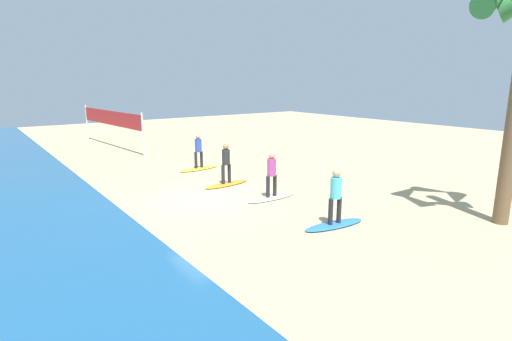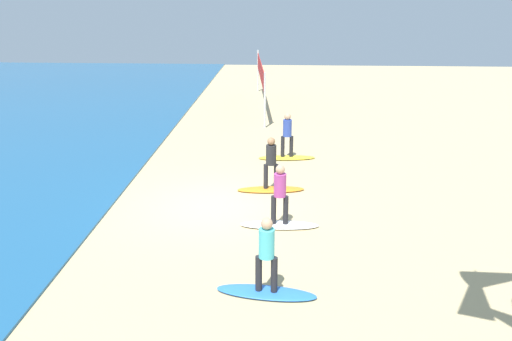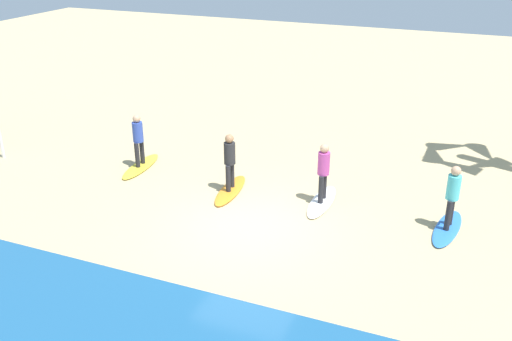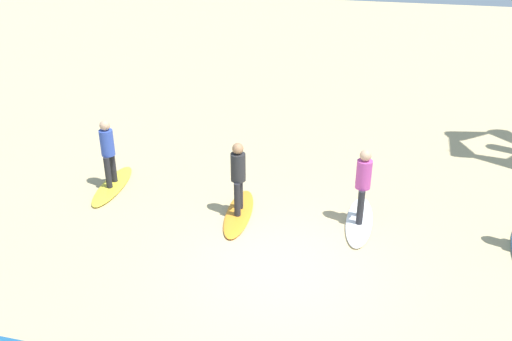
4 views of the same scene
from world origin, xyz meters
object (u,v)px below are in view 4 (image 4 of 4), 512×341
Objects in this scene: surfer_white at (363,181)px; surfboard_yellow at (113,186)px; surfboard_orange at (239,213)px; surfer_orange at (238,173)px; surfer_yellow at (108,148)px; surfboard_white at (359,221)px.

surfer_white reaches higher than surfboard_yellow.
surfboard_orange is (2.61, 0.30, -0.99)m from surfer_white.
surfer_orange is 3.35m from surfer_yellow.
surfer_yellow is at bearing -2.05° from surfer_white.
surfer_white is 5.92m from surfer_yellow.
surfboard_orange is at bearing 171.25° from surfer_yellow.
surfer_yellow is (3.31, -0.51, 0.00)m from surfer_orange.
surfer_orange is at bearing 171.25° from surfer_yellow.
surfer_white is 0.78× the size of surfboard_yellow.
surfer_white is at bearing 177.95° from surfer_yellow.
surfboard_white is 0.99m from surfer_white.
surfboard_white is 2.81m from surfer_orange.
surfer_orange is 0.78× the size of surfboard_yellow.
surfer_yellow is (5.91, -0.21, 0.00)m from surfer_white.
surfer_white is at bearing 89.37° from surfboard_white.
surfer_yellow is at bearing -8.75° from surfer_orange.
surfboard_orange is at bearing 6.50° from surfer_white.
surfer_white is 2.81m from surfboard_orange.
surfboard_white and surfboard_yellow have the same top height.
surfer_yellow reaches higher than surfboard_orange.
surfboard_orange is at bearing 76.29° from surfboard_yellow.
surfer_yellow is (3.31, -0.51, 0.99)m from surfboard_orange.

